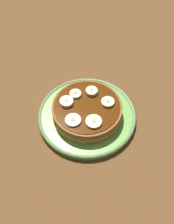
# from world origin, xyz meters

# --- Properties ---
(ground_plane) EXTENTS (1.40, 1.40, 0.03)m
(ground_plane) POSITION_xyz_m (0.00, 0.00, -0.01)
(ground_plane) COLOR brown
(plate) EXTENTS (0.22, 0.22, 0.01)m
(plate) POSITION_xyz_m (0.00, 0.00, 0.01)
(plate) COLOR #72B74C
(plate) RESTS_ON ground_plane
(pancake_stack) EXTENTS (0.16, 0.16, 0.03)m
(pancake_stack) POSITION_xyz_m (0.00, 0.00, 0.03)
(pancake_stack) COLOR tan
(pancake_stack) RESTS_ON plate
(banana_slice_0) EXTENTS (0.03, 0.03, 0.01)m
(banana_slice_0) POSITION_xyz_m (0.03, -0.04, 0.05)
(banana_slice_0) COLOR #EFE9BF
(banana_slice_0) RESTS_ON pancake_stack
(banana_slice_1) EXTENTS (0.03, 0.03, 0.01)m
(banana_slice_1) POSITION_xyz_m (-0.01, 0.04, 0.05)
(banana_slice_1) COLOR #F7EFC3
(banana_slice_1) RESTS_ON pancake_stack
(banana_slice_2) EXTENTS (0.03, 0.03, 0.01)m
(banana_slice_2) POSITION_xyz_m (-0.05, 0.01, 0.05)
(banana_slice_2) COLOR #F0E3C5
(banana_slice_2) RESTS_ON pancake_stack
(banana_slice_3) EXTENTS (0.03, 0.03, 0.01)m
(banana_slice_3) POSITION_xyz_m (-0.03, -0.03, 0.05)
(banana_slice_3) COLOR beige
(banana_slice_3) RESTS_ON pancake_stack
(banana_slice_4) EXTENTS (0.03, 0.03, 0.01)m
(banana_slice_4) POSITION_xyz_m (0.04, 0.01, 0.05)
(banana_slice_4) COLOR #EBEEBD
(banana_slice_4) RESTS_ON pancake_stack
(banana_slice_5) EXTENTS (0.03, 0.03, 0.01)m
(banana_slice_5) POSITION_xyz_m (0.02, 0.04, 0.05)
(banana_slice_5) COLOR #FBEAB5
(banana_slice_5) RESTS_ON pancake_stack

